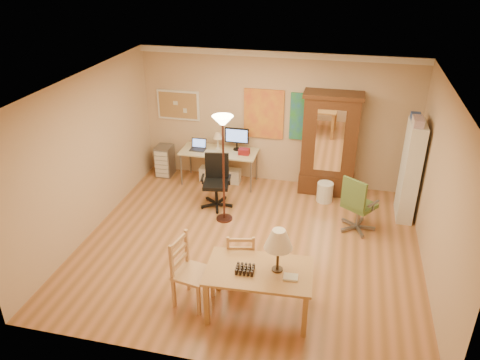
% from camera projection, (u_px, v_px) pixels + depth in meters
% --- Properties ---
extents(floor, '(5.50, 5.50, 0.00)m').
position_uv_depth(floor, '(249.00, 245.00, 7.77)').
color(floor, '#915E33').
rests_on(floor, ground).
extents(crown_molding, '(5.50, 0.08, 0.12)m').
position_uv_depth(crown_molding, '(278.00, 54.00, 8.72)').
color(crown_molding, white).
rests_on(crown_molding, floor).
extents(corkboard, '(0.90, 0.04, 0.62)m').
position_uv_depth(corkboard, '(178.00, 105.00, 9.66)').
color(corkboard, tan).
rests_on(corkboard, floor).
extents(art_panel_left, '(0.80, 0.04, 1.00)m').
position_uv_depth(art_panel_left, '(264.00, 114.00, 9.31)').
color(art_panel_left, yellow).
rests_on(art_panel_left, floor).
extents(art_panel_right, '(0.75, 0.04, 0.95)m').
position_uv_depth(art_panel_right, '(309.00, 117.00, 9.13)').
color(art_panel_right, teal).
rests_on(art_panel_right, floor).
extents(dining_table, '(1.43, 0.91, 1.30)m').
position_uv_depth(dining_table, '(266.00, 262.00, 6.01)').
color(dining_table, brown).
rests_on(dining_table, floor).
extents(ladder_chair_back, '(0.48, 0.47, 0.88)m').
position_uv_depth(ladder_chair_back, '(241.00, 259.00, 6.74)').
color(ladder_chair_back, tan).
rests_on(ladder_chair_back, floor).
extents(ladder_chair_left, '(0.53, 0.54, 1.01)m').
position_uv_depth(ladder_chair_left, '(190.00, 273.00, 6.36)').
color(ladder_chair_left, tan).
rests_on(ladder_chair_left, floor).
extents(torchiere_lamp, '(0.36, 0.36, 1.97)m').
position_uv_depth(torchiere_lamp, '(223.00, 138.00, 7.80)').
color(torchiere_lamp, '#3F1F19').
rests_on(torchiere_lamp, floor).
extents(computer_desk, '(1.56, 0.68, 1.18)m').
position_uv_depth(computer_desk, '(221.00, 163.00, 9.66)').
color(computer_desk, beige).
rests_on(computer_desk, floor).
extents(office_chair_black, '(0.62, 0.62, 1.01)m').
position_uv_depth(office_chair_black, '(217.00, 193.00, 8.85)').
color(office_chair_black, black).
rests_on(office_chair_black, floor).
extents(office_chair_green, '(0.65, 0.65, 1.03)m').
position_uv_depth(office_chair_green, '(357.00, 216.00, 8.07)').
color(office_chair_green, slate).
rests_on(office_chair_green, floor).
extents(drawer_cart, '(0.33, 0.40, 0.66)m').
position_uv_depth(drawer_cart, '(165.00, 161.00, 10.00)').
color(drawer_cart, slate).
rests_on(drawer_cart, floor).
extents(armoire, '(1.11, 0.53, 2.04)m').
position_uv_depth(armoire, '(329.00, 150.00, 9.09)').
color(armoire, '#3C1E10').
rests_on(armoire, floor).
extents(bookshelf, '(0.27, 0.72, 1.80)m').
position_uv_depth(bookshelf, '(410.00, 171.00, 8.24)').
color(bookshelf, white).
rests_on(bookshelf, floor).
extents(wastebin, '(0.31, 0.31, 0.39)m').
position_uv_depth(wastebin, '(325.00, 192.00, 9.03)').
color(wastebin, silver).
rests_on(wastebin, floor).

